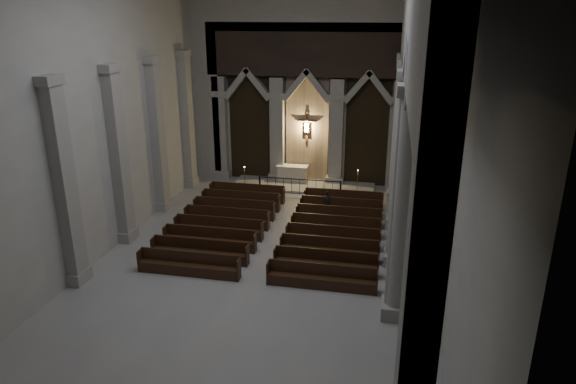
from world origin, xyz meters
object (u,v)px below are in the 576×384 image
at_px(candle_stand_left, 245,185).
at_px(pews, 277,230).
at_px(worshipper, 328,203).
at_px(candle_stand_right, 357,188).
at_px(altar, 292,173).
at_px(altar_rail, 300,184).

relative_size(candle_stand_left, pews, 0.16).
distance_m(pews, worshipper, 3.81).
bearing_deg(candle_stand_right, altar, 160.31).
distance_m(altar, candle_stand_right, 4.36).
height_order(altar, candle_stand_right, candle_stand_right).
bearing_deg(worshipper, altar_rail, 103.47).
xyz_separation_m(altar_rail, worshipper, (1.97, -2.76, 0.00)).
xyz_separation_m(altar_rail, pews, (0.00, -6.00, -0.32)).
bearing_deg(candle_stand_left, worshipper, -25.89).
distance_m(altar, pews, 8.01).
xyz_separation_m(altar_rail, candle_stand_left, (-3.23, -0.24, -0.21)).
bearing_deg(pews, candle_stand_left, 119.27).
height_order(altar_rail, candle_stand_left, candle_stand_left).
relative_size(candle_stand_left, candle_stand_right, 1.02).
bearing_deg(candle_stand_left, altar, 42.09).
bearing_deg(pews, worshipper, 58.66).
distance_m(candle_stand_right, pews, 7.28).
height_order(candle_stand_right, pews, candle_stand_right).
bearing_deg(candle_stand_left, candle_stand_right, 6.35).
distance_m(altar, worshipper, 5.48).
height_order(altar_rail, candle_stand_right, candle_stand_right).
xyz_separation_m(altar, pews, (0.80, -7.96, -0.33)).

